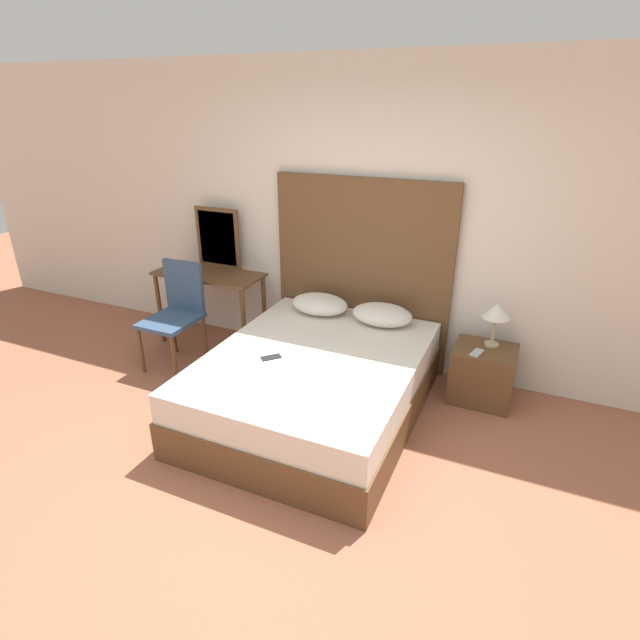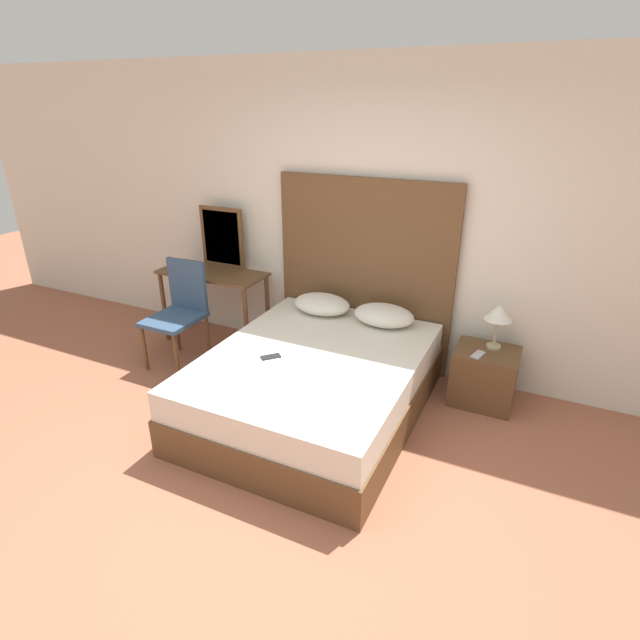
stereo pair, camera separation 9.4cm
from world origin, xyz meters
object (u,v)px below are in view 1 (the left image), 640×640
at_px(nightstand, 482,374).
at_px(phone_on_nightstand, 477,353).
at_px(vanity_desk, 209,285).
at_px(table_lamp, 496,312).
at_px(chair, 177,309).
at_px(phone_on_bed, 271,357).
at_px(bed, 315,384).

distance_m(nightstand, phone_on_nightstand, 0.27).
bearing_deg(phone_on_nightstand, vanity_desk, 178.16).
xyz_separation_m(nightstand, phone_on_nightstand, (-0.06, -0.11, 0.24)).
distance_m(table_lamp, vanity_desk, 2.73).
bearing_deg(phone_on_nightstand, chair, -171.91).
xyz_separation_m(phone_on_bed, nightstand, (1.47, 0.95, -0.30)).
height_order(phone_on_bed, chair, chair).
distance_m(nightstand, table_lamp, 0.54).
height_order(phone_on_nightstand, chair, chair).
bearing_deg(chair, phone_on_bed, -20.08).
xyz_separation_m(nightstand, vanity_desk, (-2.69, -0.02, 0.40)).
distance_m(phone_on_bed, vanity_desk, 1.54).
relative_size(phone_on_bed, chair, 0.16).
height_order(bed, vanity_desk, vanity_desk).
distance_m(bed, table_lamp, 1.57).
xyz_separation_m(nightstand, table_lamp, (0.03, 0.09, 0.53)).
distance_m(table_lamp, phone_on_nightstand, 0.36).
xyz_separation_m(phone_on_bed, phone_on_nightstand, (1.41, 0.84, -0.06)).
bearing_deg(table_lamp, vanity_desk, -177.65).
xyz_separation_m(nightstand, chair, (-2.74, -0.49, 0.31)).
xyz_separation_m(bed, phone_on_nightstand, (1.13, 0.65, 0.21)).
xyz_separation_m(table_lamp, vanity_desk, (-2.72, -0.11, -0.14)).
height_order(nightstand, phone_on_nightstand, phone_on_nightstand).
distance_m(bed, phone_on_bed, 0.44).
bearing_deg(chair, table_lamp, 11.77).
bearing_deg(chair, phone_on_nightstand, 8.09).
bearing_deg(vanity_desk, table_lamp, 2.35).
bearing_deg(chair, vanity_desk, 84.26).
xyz_separation_m(phone_on_nightstand, chair, (-2.68, -0.38, 0.07)).
bearing_deg(phone_on_nightstand, phone_on_bed, -149.18).
bearing_deg(nightstand, phone_on_bed, -147.10).
bearing_deg(vanity_desk, bed, -26.23).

